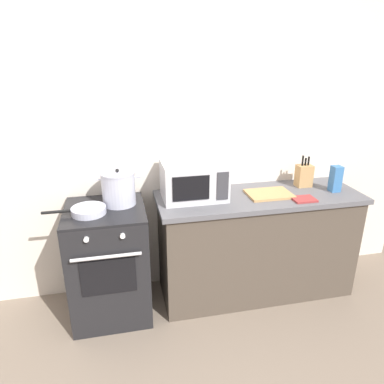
{
  "coord_description": "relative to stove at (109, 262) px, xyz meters",
  "views": [
    {
      "loc": [
        -0.23,
        -1.93,
        1.99
      ],
      "look_at": [
        0.32,
        0.6,
        1.0
      ],
      "focal_mm": 33.32,
      "sensor_mm": 36.0,
      "label": 1
    }
  ],
  "objects": [
    {
      "name": "lower_cabinet_right",
      "position": [
        1.25,
        0.02,
        -0.02
      ],
      "size": [
        1.64,
        0.56,
        0.88
      ],
      "primitive_type": "cube",
      "color": "#4C4238",
      "rests_on": "ground_plane"
    },
    {
      "name": "cutting_board",
      "position": [
        1.32,
        0.0,
        0.47
      ],
      "size": [
        0.36,
        0.26,
        0.02
      ],
      "primitive_type": "cube",
      "color": "tan",
      "rests_on": "countertop_right"
    },
    {
      "name": "stock_pot",
      "position": [
        0.12,
        0.07,
        0.59
      ],
      "size": [
        0.34,
        0.26,
        0.29
      ],
      "color": "silver",
      "rests_on": "stove"
    },
    {
      "name": "knife_block",
      "position": [
        1.7,
        0.14,
        0.56
      ],
      "size": [
        0.13,
        0.1,
        0.28
      ],
      "color": "tan",
      "rests_on": "countertop_right"
    },
    {
      "name": "pasta_box",
      "position": [
        1.9,
        -0.03,
        0.57
      ],
      "size": [
        0.08,
        0.08,
        0.22
      ],
      "primitive_type": "cube",
      "color": "teal",
      "rests_on": "countertop_right"
    },
    {
      "name": "countertop_right",
      "position": [
        1.25,
        0.02,
        0.44
      ],
      "size": [
        1.7,
        0.6,
        0.04
      ],
      "primitive_type": "cube",
      "color": "#59595E",
      "rests_on": "lower_cabinet_right"
    },
    {
      "name": "oven_mitt",
      "position": [
        1.55,
        -0.16,
        0.47
      ],
      "size": [
        0.18,
        0.14,
        0.02
      ],
      "primitive_type": "cube",
      "color": "#993333",
      "rests_on": "countertop_right"
    },
    {
      "name": "stove",
      "position": [
        0.0,
        0.0,
        0.0
      ],
      "size": [
        0.6,
        0.64,
        0.92
      ],
      "color": "black",
      "rests_on": "ground_plane"
    },
    {
      "name": "ground_plane",
      "position": [
        0.35,
        -0.6,
        -0.46
      ],
      "size": [
        10.0,
        10.0,
        0.0
      ],
      "primitive_type": "plane",
      "color": "#7A6B5B"
    },
    {
      "name": "frying_pan",
      "position": [
        -0.11,
        -0.06,
        0.48
      ],
      "size": [
        0.45,
        0.25,
        0.05
      ],
      "color": "silver",
      "rests_on": "stove"
    },
    {
      "name": "microwave",
      "position": [
        0.7,
        0.08,
        0.61
      ],
      "size": [
        0.5,
        0.37,
        0.3
      ],
      "color": "silver",
      "rests_on": "countertop_right"
    },
    {
      "name": "back_wall",
      "position": [
        0.65,
        0.37,
        0.79
      ],
      "size": [
        4.4,
        0.1,
        2.5
      ],
      "primitive_type": "cube",
      "color": "silver",
      "rests_on": "ground_plane"
    }
  ]
}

